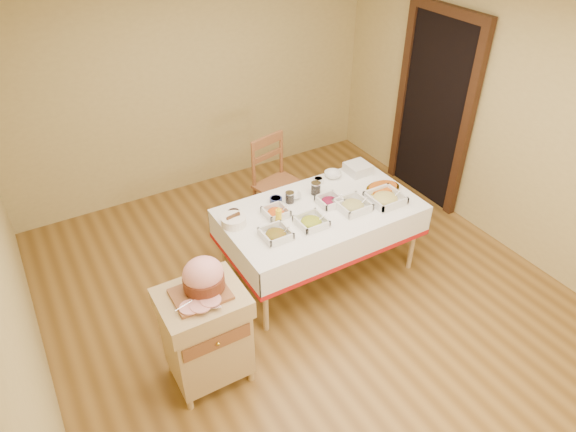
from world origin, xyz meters
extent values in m
plane|color=brown|center=(0.00, 0.00, 0.00)|extent=(5.00, 5.00, 0.00)
plane|color=white|center=(0.00, 0.00, 2.60)|extent=(5.00, 5.00, 0.00)
plane|color=tan|center=(0.00, 2.50, 1.30)|extent=(4.50, 0.00, 4.50)
plane|color=tan|center=(-2.25, 0.00, 1.30)|extent=(0.00, 5.00, 5.00)
plane|color=tan|center=(2.25, 0.00, 1.30)|extent=(0.00, 5.00, 5.00)
cube|color=black|center=(2.21, 0.90, 1.05)|extent=(0.06, 0.90, 2.10)
cube|color=#371E11|center=(2.19, 0.40, 1.05)|extent=(0.08, 0.10, 2.10)
cube|color=#371E11|center=(2.19, 1.40, 1.05)|extent=(0.08, 0.10, 2.10)
cube|color=#371E11|center=(2.19, 0.90, 2.15)|extent=(0.08, 1.10, 0.10)
cube|color=tan|center=(0.30, 0.30, 0.73)|extent=(1.80, 1.00, 0.04)
cylinder|color=tan|center=(-0.52, -0.12, 0.35)|extent=(0.05, 0.05, 0.71)
cylinder|color=tan|center=(-0.52, 0.72, 0.35)|extent=(0.05, 0.05, 0.71)
cylinder|color=tan|center=(1.12, -0.12, 0.35)|extent=(0.05, 0.05, 0.71)
cylinder|color=tan|center=(1.12, 0.72, 0.35)|extent=(0.05, 0.05, 0.71)
cube|color=white|center=(0.30, 0.30, 0.76)|extent=(1.82, 1.02, 0.01)
cube|color=tan|center=(-1.13, -0.31, 0.41)|extent=(0.58, 0.48, 0.62)
cube|color=tan|center=(-1.13, -0.31, 0.80)|extent=(0.62, 0.52, 0.15)
cube|color=brown|center=(-1.13, -0.56, 0.62)|extent=(0.51, 0.01, 0.12)
sphere|color=gold|center=(-1.13, -0.57, 0.62)|extent=(0.03, 0.03, 0.03)
cylinder|color=tan|center=(-1.39, -0.52, 0.05)|extent=(0.05, 0.05, 0.10)
cylinder|color=tan|center=(-1.39, -0.11, 0.05)|extent=(0.05, 0.05, 0.10)
cylinder|color=tan|center=(-0.87, -0.52, 0.05)|extent=(0.05, 0.05, 0.10)
cylinder|color=tan|center=(-0.87, -0.11, 0.05)|extent=(0.05, 0.05, 0.10)
cube|color=brown|center=(0.36, 1.15, 0.52)|extent=(0.56, 0.54, 0.03)
cylinder|color=brown|center=(0.21, 0.91, 0.25)|extent=(0.04, 0.04, 0.50)
cylinder|color=brown|center=(0.12, 1.30, 0.25)|extent=(0.04, 0.04, 0.50)
cylinder|color=brown|center=(0.60, 1.00, 0.25)|extent=(0.04, 0.04, 0.50)
cylinder|color=brown|center=(0.51, 1.39, 0.25)|extent=(0.04, 0.04, 0.50)
cylinder|color=brown|center=(0.12, 1.30, 0.77)|extent=(0.04, 0.04, 0.53)
cylinder|color=brown|center=(0.51, 1.39, 0.77)|extent=(0.04, 0.04, 0.53)
cube|color=brown|center=(0.31, 1.35, 0.99)|extent=(0.42, 0.13, 0.10)
cube|color=brown|center=(-1.13, -0.31, 0.89)|extent=(0.39, 0.31, 0.02)
ellipsoid|color=pink|center=(-1.08, -0.28, 1.02)|extent=(0.29, 0.26, 0.25)
cylinder|color=#602B16|center=(-1.08, -0.28, 0.96)|extent=(0.30, 0.30, 0.10)
cube|color=silver|center=(-1.18, -0.47, 0.90)|extent=(0.25, 0.11, 0.00)
cylinder|color=silver|center=(-1.21, -0.36, 0.91)|extent=(0.29, 0.08, 0.01)
cube|color=silver|center=(-0.27, 0.13, 0.77)|extent=(0.24, 0.24, 0.01)
ellipsoid|color=#AA2613|center=(-0.27, 0.13, 0.79)|extent=(0.18, 0.18, 0.06)
cylinder|color=silver|center=(-0.22, 0.11, 0.79)|extent=(0.14, 0.01, 0.10)
cube|color=silver|center=(0.09, 0.13, 0.77)|extent=(0.25, 0.25, 0.01)
ellipsoid|color=gold|center=(0.09, 0.13, 0.79)|extent=(0.19, 0.19, 0.07)
cylinder|color=silver|center=(0.14, 0.11, 0.79)|extent=(0.14, 0.01, 0.10)
cube|color=silver|center=(0.55, 0.15, 0.77)|extent=(0.28, 0.28, 0.02)
ellipsoid|color=tan|center=(0.55, 0.15, 0.79)|extent=(0.21, 0.21, 0.07)
cylinder|color=silver|center=(0.61, 0.12, 0.80)|extent=(0.16, 0.01, 0.11)
cube|color=silver|center=(0.88, 0.09, 0.77)|extent=(0.31, 0.31, 0.02)
ellipsoid|color=tan|center=(0.88, 0.09, 0.80)|extent=(0.23, 0.23, 0.08)
cylinder|color=silver|center=(0.95, 0.06, 0.80)|extent=(0.16, 0.01, 0.12)
cube|color=silver|center=(-0.11, 0.42, 0.77)|extent=(0.21, 0.21, 0.01)
ellipsoid|color=#DE5510|center=(-0.11, 0.42, 0.79)|extent=(0.16, 0.16, 0.06)
cylinder|color=silver|center=(-0.06, 0.40, 0.79)|extent=(0.14, 0.01, 0.10)
cube|color=silver|center=(0.41, 0.32, 0.77)|extent=(0.21, 0.21, 0.01)
ellipsoid|color=maroon|center=(0.41, 0.32, 0.79)|extent=(0.16, 0.16, 0.06)
cylinder|color=silver|center=(0.46, 0.30, 0.79)|extent=(0.14, 0.01, 0.10)
cylinder|color=silver|center=(-0.44, 0.59, 0.79)|extent=(0.13, 0.13, 0.06)
cylinder|color=black|center=(-0.44, 0.59, 0.81)|extent=(0.10, 0.10, 0.02)
cylinder|color=navy|center=(-0.01, 0.60, 0.78)|extent=(0.12, 0.12, 0.05)
cylinder|color=maroon|center=(-0.01, 0.60, 0.80)|extent=(0.09, 0.09, 0.02)
cylinder|color=silver|center=(0.53, 0.69, 0.79)|extent=(0.10, 0.10, 0.05)
cylinder|color=#DE5510|center=(0.53, 0.69, 0.80)|extent=(0.08, 0.08, 0.02)
imported|color=silver|center=(0.17, 0.58, 0.78)|extent=(0.19, 0.19, 0.04)
imported|color=silver|center=(0.71, 0.71, 0.79)|extent=(0.19, 0.19, 0.05)
cylinder|color=silver|center=(0.11, 0.53, 0.81)|extent=(0.08, 0.08, 0.10)
cylinder|color=silver|center=(0.11, 0.53, 0.86)|extent=(0.09, 0.09, 0.01)
cylinder|color=black|center=(0.11, 0.53, 0.80)|extent=(0.07, 0.07, 0.07)
cylinder|color=silver|center=(0.40, 0.53, 0.82)|extent=(0.09, 0.09, 0.11)
cylinder|color=silver|center=(0.40, 0.53, 0.88)|extent=(0.10, 0.10, 0.01)
cylinder|color=black|center=(0.40, 0.53, 0.80)|extent=(0.08, 0.08, 0.08)
cylinder|color=yellow|center=(-0.14, 0.30, 0.83)|extent=(0.05, 0.05, 0.14)
cone|color=yellow|center=(-0.14, 0.30, 0.91)|extent=(0.03, 0.03, 0.03)
cylinder|color=white|center=(-0.50, 0.48, 0.80)|extent=(0.22, 0.22, 0.08)
cube|color=silver|center=(0.98, 0.65, 0.77)|extent=(0.23, 0.23, 0.01)
cube|color=silver|center=(0.98, 0.65, 0.78)|extent=(0.23, 0.23, 0.01)
cube|color=silver|center=(0.98, 0.65, 0.79)|extent=(0.23, 0.23, 0.01)
cube|color=silver|center=(0.98, 0.65, 0.81)|extent=(0.23, 0.23, 0.01)
cube|color=silver|center=(0.98, 0.65, 0.82)|extent=(0.23, 0.23, 0.01)
cube|color=silver|center=(0.98, 0.65, 0.84)|extent=(0.23, 0.23, 0.01)
cube|color=silver|center=(0.98, 0.65, 0.85)|extent=(0.23, 0.23, 0.01)
ellipsoid|color=gold|center=(0.99, 0.25, 0.78)|extent=(0.35, 0.25, 0.03)
ellipsoid|color=#B65713|center=(0.99, 0.25, 0.79)|extent=(0.30, 0.21, 0.04)
camera|label=1|loc=(-1.94, -2.90, 3.43)|focal=32.00mm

